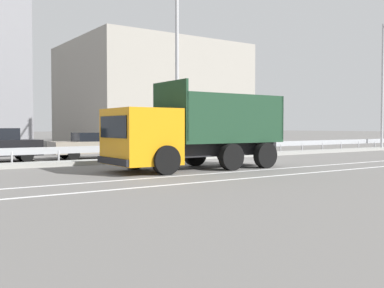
{
  "coord_description": "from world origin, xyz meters",
  "views": [
    {
      "loc": [
        -13.8,
        -16.87,
        1.67
      ],
      "look_at": [
        -2.01,
        0.15,
        0.9
      ],
      "focal_mm": 42.0,
      "sensor_mm": 36.0,
      "label": 1
    }
  ],
  "objects_px": {
    "dump_truck": "(178,138)",
    "median_road_sign": "(229,134)",
    "parked_car_4": "(96,145)",
    "street_lamp_1": "(179,54)",
    "church_tower": "(145,93)"
  },
  "relations": [
    {
      "from": "parked_car_4",
      "to": "street_lamp_1",
      "type": "bearing_deg",
      "value": 45.9
    },
    {
      "from": "dump_truck",
      "to": "street_lamp_1",
      "type": "distance_m",
      "value": 6.93
    },
    {
      "from": "church_tower",
      "to": "street_lamp_1",
      "type": "bearing_deg",
      "value": -115.91
    },
    {
      "from": "median_road_sign",
      "to": "parked_car_4",
      "type": "distance_m",
      "value": 7.32
    },
    {
      "from": "dump_truck",
      "to": "parked_car_4",
      "type": "distance_m",
      "value": 8.06
    },
    {
      "from": "median_road_sign",
      "to": "church_tower",
      "type": "height_order",
      "value": "church_tower"
    },
    {
      "from": "street_lamp_1",
      "to": "church_tower",
      "type": "distance_m",
      "value": 34.56
    },
    {
      "from": "parked_car_4",
      "to": "church_tower",
      "type": "bearing_deg",
      "value": 150.08
    },
    {
      "from": "dump_truck",
      "to": "parked_car_4",
      "type": "bearing_deg",
      "value": 1.03
    },
    {
      "from": "dump_truck",
      "to": "median_road_sign",
      "type": "relative_size",
      "value": 3.05
    },
    {
      "from": "dump_truck",
      "to": "median_road_sign",
      "type": "xyz_separation_m",
      "value": [
        6.43,
        4.71,
        0.03
      ]
    },
    {
      "from": "dump_truck",
      "to": "parked_car_4",
      "type": "relative_size",
      "value": 1.54
    },
    {
      "from": "street_lamp_1",
      "to": "parked_car_4",
      "type": "relative_size",
      "value": 2.03
    },
    {
      "from": "street_lamp_1",
      "to": "parked_car_4",
      "type": "distance_m",
      "value": 6.58
    },
    {
      "from": "parked_car_4",
      "to": "church_tower",
      "type": "height_order",
      "value": "church_tower"
    }
  ]
}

